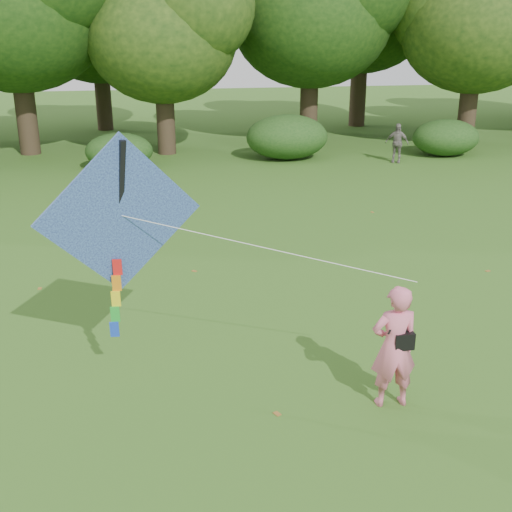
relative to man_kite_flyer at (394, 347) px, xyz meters
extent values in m
plane|color=#265114|center=(-0.41, 0.81, -0.97)|extent=(100.00, 100.00, 0.00)
imported|color=#DD6883|center=(0.00, 0.00, 0.00)|extent=(0.72, 0.48, 1.95)
imported|color=slate|center=(6.91, 17.17, -0.16)|extent=(1.02, 0.81, 1.62)
cube|color=black|center=(0.12, -0.03, 0.12)|extent=(0.30, 0.20, 0.26)
cylinder|color=black|center=(0.00, -0.04, 0.49)|extent=(0.33, 0.14, 0.47)
cube|color=#23639B|center=(-3.88, 1.33, 1.84)|extent=(2.43, 0.84, 2.52)
cube|color=black|center=(-3.88, 1.36, 1.84)|extent=(0.34, 0.55, 2.28)
cylinder|color=white|center=(-1.82, 0.64, 1.44)|extent=(4.14, 1.39, 0.82)
cube|color=red|center=(-3.98, 1.35, 1.02)|extent=(0.14, 0.06, 0.26)
cube|color=orange|center=(-4.01, 1.35, 0.76)|extent=(0.14, 0.06, 0.26)
cube|color=yellow|center=(-4.04, 1.35, 0.50)|extent=(0.14, 0.06, 0.26)
cube|color=green|center=(-4.07, 1.35, 0.24)|extent=(0.14, 0.06, 0.26)
cube|color=blue|center=(-4.10, 1.35, -0.02)|extent=(0.14, 0.06, 0.26)
cylinder|color=#3A2D1E|center=(-8.41, 21.81, 0.95)|extent=(0.88, 0.88, 3.85)
ellipsoid|color=#1E3F11|center=(-8.41, 21.81, 5.08)|extent=(8.00, 8.00, 6.80)
cylinder|color=#3A2D1E|center=(-2.41, 20.81, 0.60)|extent=(0.80, 0.80, 3.15)
ellipsoid|color=#1E3F11|center=(-2.41, 20.81, 3.94)|extent=(6.40, 6.40, 5.44)
cylinder|color=#3A2D1E|center=(4.59, 22.81, 0.86)|extent=(0.86, 0.86, 3.67)
ellipsoid|color=#1E3F11|center=(4.59, 22.81, 4.79)|extent=(7.60, 7.60, 6.46)
cylinder|color=#3A2D1E|center=(11.59, 20.31, 0.74)|extent=(0.83, 0.83, 3.43)
ellipsoid|color=#1E3F11|center=(11.59, 20.31, 4.33)|extent=(6.80, 6.80, 5.78)
cylinder|color=#3A2D1E|center=(-5.41, 28.31, 0.78)|extent=(0.84, 0.84, 3.50)
ellipsoid|color=#1E3F11|center=(-5.41, 28.31, 4.45)|extent=(7.00, 7.00, 5.95)
cylinder|color=#3A2D1E|center=(8.59, 27.31, 1.04)|extent=(0.90, 0.90, 4.02)
ellipsoid|color=#1E3F11|center=(8.59, 27.31, 5.20)|extent=(7.80, 7.80, 6.63)
ellipsoid|color=#264919|center=(-4.41, 17.91, -0.26)|extent=(2.66, 2.09, 1.42)
ellipsoid|color=#264919|center=(2.59, 18.71, -0.04)|extent=(3.50, 2.75, 1.88)
ellipsoid|color=#264919|center=(9.59, 18.21, -0.19)|extent=(2.94, 2.31, 1.58)
cube|color=brown|center=(-2.47, 6.10, -0.97)|extent=(0.14, 0.14, 0.01)
cube|color=brown|center=(-1.76, 0.02, -0.97)|extent=(0.13, 0.14, 0.01)
cube|color=brown|center=(-5.90, 5.64, -0.97)|extent=(0.08, 0.12, 0.01)
cube|color=brown|center=(4.33, 4.89, -0.97)|extent=(0.14, 0.11, 0.01)
cube|color=brown|center=(3.37, 10.13, -0.97)|extent=(0.10, 0.13, 0.01)
camera|label=1|loc=(-3.50, -7.97, 4.51)|focal=45.00mm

